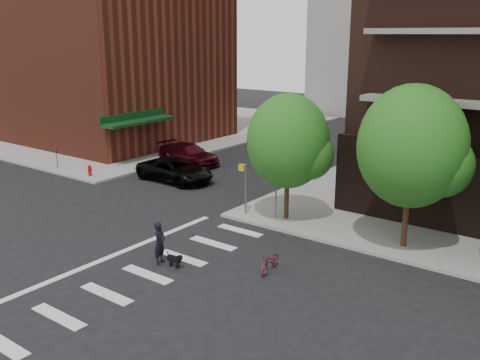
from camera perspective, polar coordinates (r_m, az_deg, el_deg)
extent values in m
plane|color=black|center=(23.50, -14.94, -7.84)|extent=(120.00, 120.00, 0.00)
cube|color=gray|center=(56.26, -11.81, 5.89)|extent=(31.00, 33.00, 0.15)
cube|color=silver|center=(18.35, -24.09, -15.66)|extent=(2.40, 0.50, 0.01)
cube|color=silver|center=(19.21, -18.79, -13.64)|extent=(2.40, 0.50, 0.01)
cube|color=silver|center=(20.23, -14.05, -11.71)|extent=(2.40, 0.50, 0.01)
cube|color=silver|center=(21.39, -9.86, -9.91)|extent=(2.40, 0.50, 0.01)
cube|color=silver|center=(22.66, -6.16, -8.26)|extent=(2.40, 0.50, 0.01)
cube|color=silver|center=(24.04, -2.89, -6.76)|extent=(2.40, 0.50, 0.01)
cube|color=silver|center=(25.49, 0.00, -5.41)|extent=(2.40, 0.50, 0.01)
cube|color=silver|center=(23.14, -14.17, -8.15)|extent=(0.30, 13.00, 0.01)
cube|color=maroon|center=(50.11, -15.37, 16.12)|extent=(20.00, 15.00, 20.00)
cube|color=#0C3814|center=(39.18, -10.68, 6.16)|extent=(1.40, 6.00, 0.20)
cylinder|color=#301E11|center=(26.49, 4.99, -1.70)|extent=(0.24, 0.24, 2.30)
sphere|color=#235B19|center=(25.82, 5.13, 4.14)|extent=(4.00, 4.00, 4.00)
cylinder|color=#301E11|center=(23.99, 17.24, -3.82)|extent=(0.24, 0.24, 2.60)
sphere|color=#235B19|center=(23.20, 17.85, 3.43)|extent=(4.50, 4.50, 4.50)
cylinder|color=slate|center=(26.97, 0.60, -1.00)|extent=(0.10, 0.10, 2.60)
cube|color=gold|center=(26.79, 0.26, 1.33)|extent=(0.32, 0.25, 0.32)
cylinder|color=slate|center=(26.60, 3.84, -1.72)|extent=(0.08, 0.08, 2.20)
cube|color=gold|center=(26.23, 3.70, 0.09)|extent=(0.64, 0.02, 0.64)
cylinder|color=#A50C0C|center=(35.82, -15.73, 0.90)|extent=(0.22, 0.22, 0.60)
sphere|color=#A50C0C|center=(35.74, -15.76, 1.38)|extent=(0.24, 0.24, 0.24)
cylinder|color=black|center=(38.54, -18.94, 2.03)|extent=(0.05, 0.05, 1.10)
cube|color=black|center=(38.41, -19.03, 2.98)|extent=(0.10, 0.08, 0.22)
imported|color=black|center=(33.93, -6.93, 1.07)|extent=(2.49, 5.27, 1.46)
imported|color=#380711|center=(38.34, -5.49, 2.78)|extent=(2.41, 5.16, 1.46)
imported|color=#B7B9BF|center=(48.78, 4.83, 5.58)|extent=(2.15, 4.92, 1.57)
imported|color=maroon|center=(21.22, 3.23, -8.68)|extent=(0.83, 1.65, 0.83)
imported|color=black|center=(21.95, -8.56, -6.66)|extent=(0.74, 0.59, 1.77)
cube|color=black|center=(21.72, -7.05, -8.36)|extent=(0.57, 0.21, 0.22)
cube|color=black|center=(21.49, -6.43, -8.22)|extent=(0.17, 0.14, 0.16)
cylinder|color=black|center=(21.75, -6.60, -8.99)|extent=(0.06, 0.06, 0.24)
cylinder|color=black|center=(21.89, -7.45, -8.85)|extent=(0.06, 0.06, 0.24)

